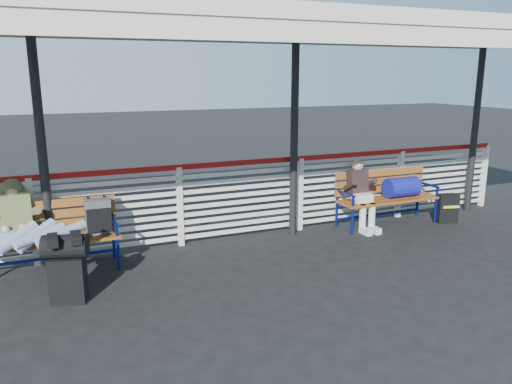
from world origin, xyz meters
name	(u,v)px	position (x,y,z in m)	size (l,w,h in m)	color
ground	(222,295)	(0.00, 0.00, 0.00)	(60.00, 60.00, 0.00)	black
fence	(180,203)	(0.00, 1.90, 0.66)	(12.08, 0.08, 1.24)	silver
canopy	(194,29)	(0.00, 0.87, 3.04)	(12.60, 3.60, 3.16)	silver
luggage_stack	(67,266)	(-1.65, 0.52, 0.43)	(0.53, 0.39, 0.79)	black
bench_left	(62,226)	(-1.65, 1.56, 0.60)	(1.80, 0.56, 0.93)	#985E1D
bench_right	(393,190)	(3.64, 1.60, 0.60)	(1.80, 0.56, 0.92)	#985E1D
traveler_man	(32,230)	(-1.99, 1.21, 0.69)	(0.93, 1.64, 0.77)	#8898B7
companion_person	(361,194)	(2.96, 1.57, 0.60)	(0.32, 0.66, 1.15)	beige
suitcase_side	(447,208)	(4.56, 1.30, 0.25)	(0.39, 0.29, 0.50)	black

